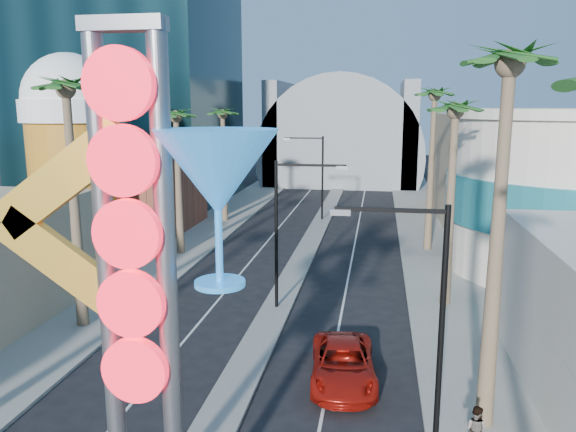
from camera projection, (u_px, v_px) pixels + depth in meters
name	position (u px, v px, depth m)	size (l,w,h in m)	color
sidewalk_west	(196.00, 238.00, 46.24)	(5.00, 100.00, 0.15)	gray
sidewalk_east	(433.00, 247.00, 43.24)	(5.00, 100.00, 0.15)	gray
median	(315.00, 234.00, 47.64)	(1.60, 84.00, 0.15)	gray
brick_filler_west	(135.00, 184.00, 49.41)	(10.00, 10.00, 8.00)	brown
filler_east	(493.00, 167.00, 53.85)	(10.00, 20.00, 10.00)	tan
beer_mug	(73.00, 146.00, 41.08)	(7.00, 7.00, 14.50)	#C7631A
canopy	(342.00, 152.00, 79.75)	(22.00, 16.00, 22.00)	slate
neon_sign	(171.00, 268.00, 12.19)	(6.53, 2.60, 12.55)	gray
streetlight_0	(287.00, 221.00, 29.20)	(3.79, 0.25, 8.00)	black
streetlight_1	(317.00, 170.00, 52.61)	(3.79, 0.25, 8.00)	black
streetlight_2	(426.00, 310.00, 16.61)	(3.45, 0.25, 8.00)	black
palm_1	(67.00, 104.00, 25.68)	(2.40, 2.40, 12.70)	brown
palm_2	(176.00, 124.00, 39.50)	(2.40, 2.40, 11.20)	brown
palm_3	(223.00, 120.00, 51.12)	(2.40, 2.40, 11.20)	brown
palm_5	(508.00, 89.00, 16.95)	(2.40, 2.40, 13.20)	brown
palm_6	(455.00, 122.00, 28.82)	(2.40, 2.40, 11.70)	brown
palm_7	(434.00, 105.00, 40.27)	(2.40, 2.40, 12.70)	brown
red_pickup	(343.00, 364.00, 22.15)	(2.49, 5.40, 1.50)	#A6150C
pedestrian_b	(475.00, 429.00, 17.39)	(0.74, 0.58, 1.53)	gray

